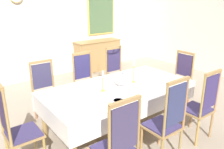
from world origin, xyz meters
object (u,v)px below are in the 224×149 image
at_px(dining_table, 119,91).
at_px(framed_painting, 101,11).
at_px(chair_north_b, 86,80).
at_px(chair_north_c, 117,73).
at_px(chair_south_c, 201,105).
at_px(chair_head_east, 180,77).
at_px(spoon_secondary, 155,88).
at_px(sideboard, 98,55).
at_px(bowl_far_right, 143,69).
at_px(spoon_primary, 111,104).
at_px(candlestick_east, 134,73).
at_px(bowl_far_left, 178,82).
at_px(chair_north_a, 46,91).
at_px(bowl_near_left, 118,101).
at_px(soup_tureen, 123,79).
at_px(candlestick_west, 103,83).
at_px(chair_south_b, 167,120).
at_px(bowl_near_right, 151,89).
at_px(chair_south_a, 117,144).
at_px(chair_head_west, 16,127).

relative_size(dining_table, framed_painting, 1.73).
relative_size(chair_north_b, chair_north_c, 0.99).
xyz_separation_m(chair_south_c, chair_north_c, (-0.00, 2.00, -0.00)).
bearing_deg(dining_table, chair_head_east, 0.00).
xyz_separation_m(chair_head_east, spoon_secondary, (-1.19, -0.40, 0.19)).
xyz_separation_m(chair_south_c, sideboard, (0.84, 3.99, -0.12)).
relative_size(bowl_far_right, spoon_primary, 0.98).
distance_m(candlestick_east, bowl_far_left, 0.76).
bearing_deg(spoon_secondary, chair_north_b, 112.05).
relative_size(bowl_far_left, bowl_far_right, 0.90).
height_order(chair_north_a, sideboard, chair_north_a).
bearing_deg(bowl_near_left, soup_tureen, 44.67).
bearing_deg(candlestick_west, spoon_primary, -112.23).
height_order(chair_south_b, bowl_near_right, chair_south_b).
xyz_separation_m(chair_south_c, bowl_far_right, (0.19, 1.43, 0.19)).
bearing_deg(dining_table, bowl_near_left, -129.83).
distance_m(bowl_near_left, bowl_near_right, 0.68).
relative_size(chair_south_a, candlestick_east, 2.97).
height_order(soup_tureen, candlestick_west, candlestick_west).
bearing_deg(chair_south_b, spoon_secondary, 54.70).
height_order(chair_north_a, spoon_secondary, chair_north_a).
xyz_separation_m(chair_north_a, spoon_secondary, (1.25, -1.39, 0.19)).
distance_m(chair_north_b, soup_tureen, 1.04).
xyz_separation_m(soup_tureen, framed_painting, (1.84, 3.24, 0.89)).
xyz_separation_m(bowl_far_right, sideboard, (0.64, 2.56, -0.30)).
relative_size(chair_head_west, bowl_far_left, 7.66).
height_order(chair_south_b, bowl_far_left, chair_south_b).
bearing_deg(bowl_near_left, bowl_far_right, 33.34).
height_order(dining_table, bowl_far_left, bowl_far_left).
relative_size(chair_north_a, chair_north_b, 0.97).
relative_size(chair_south_c, chair_head_west, 0.94).
distance_m(chair_head_east, soup_tureen, 1.55).
height_order(chair_south_a, chair_north_a, chair_south_a).
height_order(chair_south_b, chair_north_c, chair_south_b).
bearing_deg(bowl_near_left, sideboard, 60.12).
distance_m(chair_head_west, framed_painting, 4.93).
bearing_deg(soup_tureen, bowl_near_left, -135.33).
xyz_separation_m(chair_south_b, bowl_far_left, (0.92, 0.54, 0.17)).
distance_m(chair_north_a, chair_south_c, 2.56).
height_order(chair_north_c, spoon_primary, chair_north_c).
bearing_deg(bowl_near_right, chair_south_c, -51.12).
height_order(chair_north_c, bowl_near_left, chair_north_c).
bearing_deg(framed_painting, spoon_primary, -123.32).
bearing_deg(spoon_primary, chair_head_east, 9.35).
height_order(chair_head_west, soup_tureen, chair_head_west).
bearing_deg(chair_north_c, chair_south_c, 90.00).
relative_size(soup_tureen, candlestick_east, 0.68).
bearing_deg(chair_north_c, spoon_secondary, 75.88).
bearing_deg(bowl_near_left, chair_head_west, 159.84).
height_order(chair_north_a, framed_painting, framed_painting).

